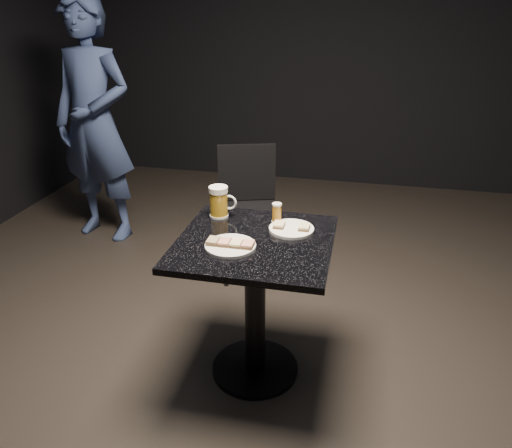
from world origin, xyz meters
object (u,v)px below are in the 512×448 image
(plate_large, at_px, (230,246))
(plate_small, at_px, (291,229))
(patron, at_px, (95,123))
(beer_tumbler, at_px, (277,213))
(chair, at_px, (248,202))
(table, at_px, (255,285))
(beer_mug, at_px, (219,202))

(plate_large, distance_m, plate_small, 0.33)
(patron, distance_m, beer_tumbler, 1.95)
(plate_large, distance_m, chair, 1.18)
(plate_large, height_order, table, plate_large)
(patron, bearing_deg, beer_mug, -32.26)
(beer_tumbler, bearing_deg, plate_large, -115.74)
(plate_small, height_order, beer_mug, beer_mug)
(beer_mug, bearing_deg, patron, 138.97)
(plate_small, bearing_deg, beer_mug, 167.37)
(chair, bearing_deg, plate_large, -80.39)
(chair, bearing_deg, table, -74.82)
(patron, distance_m, beer_mug, 1.72)
(chair, bearing_deg, beer_mug, -86.53)
(plate_large, height_order, patron, patron)
(plate_small, xyz_separation_m, table, (-0.15, -0.14, -0.25))
(table, bearing_deg, plate_small, 42.88)
(plate_small, distance_m, chair, 1.03)
(plate_large, distance_m, beer_mug, 0.36)
(plate_small, xyz_separation_m, beer_tumbler, (-0.09, 0.08, 0.04))
(plate_large, height_order, chair, chair)
(beer_mug, bearing_deg, beer_tumbler, -1.29)
(beer_mug, xyz_separation_m, beer_tumbler, (0.29, -0.01, -0.03))
(patron, distance_m, chair, 1.34)
(beer_tumbler, relative_size, chair, 0.11)
(table, height_order, beer_mug, beer_mug)
(plate_small, distance_m, beer_tumbler, 0.12)
(plate_large, relative_size, beer_tumbler, 2.30)
(beer_tumbler, xyz_separation_m, chair, (-0.34, 0.82, -0.30))
(plate_large, bearing_deg, beer_mug, 114.14)
(plate_small, bearing_deg, table, -137.12)
(table, bearing_deg, patron, 138.58)
(plate_small, distance_m, table, 0.32)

